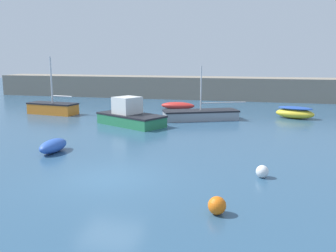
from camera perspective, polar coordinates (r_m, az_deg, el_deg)
name	(u,v)px	position (r m, az deg, el deg)	size (l,w,h in m)	color
ground_plane	(109,181)	(15.18, -8.98, -8.25)	(120.00, 120.00, 0.20)	#2D5170
harbor_breakwater	(208,88)	(42.94, 6.17, 5.80)	(50.86, 3.95, 2.45)	gray
sailboat_twin_hulled	(201,115)	(28.50, 4.99, 1.71)	(6.21, 3.93, 4.08)	gray
rowboat_white_midwater	(178,106)	(34.20, 1.50, 3.13)	(3.09, 1.26, 0.65)	red
motorboat_grey_hull	(130,116)	(26.35, -5.82, 1.56)	(5.44, 4.29, 1.97)	#287A4C
rowboat_with_red_cover	(295,112)	(30.68, 18.78, 1.97)	(3.20, 2.21, 0.93)	yellow
fishing_dinghy_green	(53,146)	(19.70, -17.10, -2.91)	(0.96, 2.07, 0.66)	#2D56B7
sailboat_short_mast	(53,108)	(32.70, -17.14, 2.63)	(4.39, 2.14, 4.75)	orange
mooring_buoy_orange	(217,205)	(11.77, 7.48, -11.92)	(0.56, 0.56, 0.56)	orange
mooring_buoy_white	(262,171)	(15.45, 14.17, -6.73)	(0.50, 0.50, 0.50)	white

